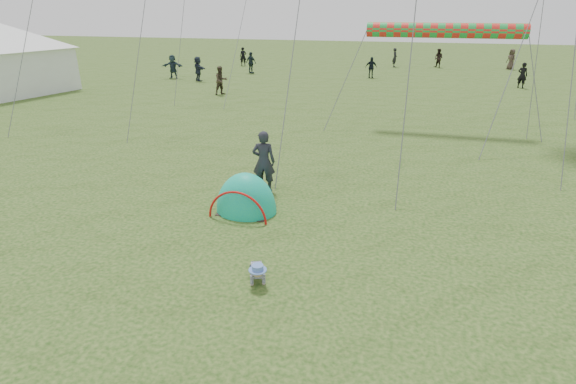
# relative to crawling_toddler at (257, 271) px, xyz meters

# --- Properties ---
(ground) EXTENTS (140.00, 140.00, 0.00)m
(ground) POSITION_rel_crawling_toddler_xyz_m (-0.86, 0.16, -0.25)
(ground) COLOR #12360C
(crawling_toddler) EXTENTS (0.69, 0.79, 0.51)m
(crawling_toddler) POSITION_rel_crawling_toddler_xyz_m (0.00, 0.00, 0.00)
(crawling_toddler) COLOR black
(crawling_toddler) RESTS_ON ground
(popup_tent) EXTENTS (1.78, 1.49, 2.21)m
(popup_tent) POSITION_rel_crawling_toddler_xyz_m (-1.39, 3.22, -0.25)
(popup_tent) COLOR #079C9E
(popup_tent) RESTS_ON ground
(standing_adult) EXTENTS (0.75, 0.55, 1.90)m
(standing_adult) POSITION_rel_crawling_toddler_xyz_m (-1.35, 4.75, 0.69)
(standing_adult) COLOR #23232C
(standing_adult) RESTS_ON ground
(crowd_person_0) EXTENTS (0.44, 0.64, 1.70)m
(crowd_person_0) POSITION_rel_crawling_toddler_xyz_m (1.23, 37.03, 0.60)
(crowd_person_0) COLOR black
(crowd_person_0) RESTS_ON ground
(crowd_person_1) EXTENTS (1.07, 1.09, 1.77)m
(crowd_person_1) POSITION_rel_crawling_toddler_xyz_m (-8.94, 19.68, 0.63)
(crowd_person_1) COLOR #3C3225
(crowd_person_1) RESTS_ON ground
(crowd_person_2) EXTENTS (1.11, 0.78, 1.75)m
(crowd_person_2) POSITION_rel_crawling_toddler_xyz_m (-10.31, 29.52, 0.62)
(crowd_person_2) COLOR #1A272D
(crowd_person_2) RESTS_ON ground
(crowd_person_5) EXTENTS (1.73, 0.81, 1.80)m
(crowd_person_5) POSITION_rel_crawling_toddler_xyz_m (-15.34, 25.30, 0.64)
(crowd_person_5) COLOR #21313D
(crowd_person_5) RESTS_ON ground
(crowd_person_6) EXTENTS (0.73, 0.61, 1.70)m
(crowd_person_6) POSITION_rel_crawling_toddler_xyz_m (-12.81, 34.44, 0.60)
(crowd_person_6) COLOR black
(crowd_person_6) RESTS_ON ground
(crowd_person_7) EXTENTS (1.04, 1.01, 1.69)m
(crowd_person_7) POSITION_rel_crawling_toddler_xyz_m (5.16, 37.65, 0.59)
(crowd_person_7) COLOR black
(crowd_person_7) RESTS_ON ground
(crowd_person_8) EXTENTS (1.00, 0.57, 1.60)m
(crowd_person_8) POSITION_rel_crawling_toddler_xyz_m (-0.30, 29.51, 0.55)
(crowd_person_8) COLOR black
(crowd_person_8) RESTS_ON ground
(crowd_person_10) EXTENTS (0.94, 1.03, 1.77)m
(crowd_person_10) POSITION_rel_crawling_toddler_xyz_m (11.40, 37.95, 0.63)
(crowd_person_10) COLOR #40332B
(crowd_person_10) RESTS_ON ground
(crowd_person_11) EXTENTS (1.58, 1.52, 1.79)m
(crowd_person_11) POSITION_rel_crawling_toddler_xyz_m (-12.86, 24.64, 0.64)
(crowd_person_11) COLOR #212939
(crowd_person_11) RESTS_ON ground
(crowd_person_12) EXTENTS (0.75, 0.66, 1.72)m
(crowd_person_12) POSITION_rel_crawling_toddler_xyz_m (10.25, 27.36, 0.61)
(crowd_person_12) COLOR black
(crowd_person_12) RESTS_ON ground
(rainbow_tube_kite) EXTENTS (6.69, 0.64, 0.64)m
(rainbow_tube_kite) POSITION_rel_crawling_toddler_xyz_m (3.96, 14.33, 4.05)
(rainbow_tube_kite) COLOR red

